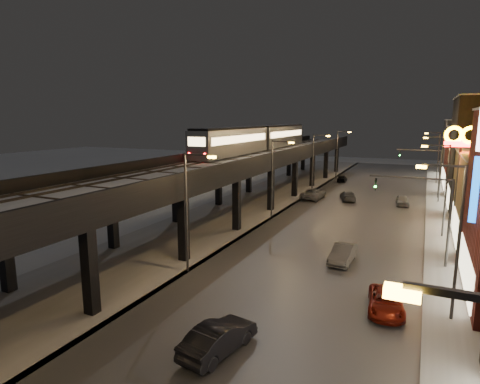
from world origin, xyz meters
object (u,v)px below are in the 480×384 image
at_px(car_mid_dark, 348,196).
at_px(car_onc_silver, 343,254).
at_px(car_onc_red, 402,201).
at_px(subway_train, 259,138).
at_px(car_mid_silver, 313,194).
at_px(car_near_white, 219,339).
at_px(car_far_white, 342,179).
at_px(car_onc_dark, 386,303).

xyz_separation_m(car_mid_dark, car_onc_silver, (4.10, -25.19, 0.05)).
distance_m(car_mid_dark, car_onc_red, 7.17).
relative_size(car_onc_silver, car_onc_red, 1.12).
distance_m(subway_train, car_mid_silver, 12.21).
distance_m(car_near_white, car_far_white, 57.32).
relative_size(subway_train, car_onc_red, 9.56).
relative_size(car_mid_silver, car_onc_silver, 1.27).
relative_size(car_mid_silver, car_far_white, 1.50).
bearing_deg(car_onc_silver, car_onc_red, 85.57).
bearing_deg(car_onc_dark, car_far_white, 97.24).
relative_size(subway_train, car_mid_silver, 6.75).
height_order(car_mid_dark, car_onc_red, car_mid_dark).
distance_m(car_far_white, car_onc_dark, 50.60).
height_order(car_near_white, car_far_white, car_near_white).
distance_m(car_near_white, car_mid_dark, 40.52).
height_order(car_mid_silver, car_onc_silver, car_mid_silver).
bearing_deg(car_far_white, car_onc_silver, 97.17).
bearing_deg(car_far_white, subway_train, 53.68).
bearing_deg(car_onc_red, car_mid_dark, 171.89).
bearing_deg(subway_train, car_far_white, 57.45).
bearing_deg(car_near_white, car_onc_red, -88.44).
height_order(subway_train, car_onc_red, subway_train).
distance_m(car_onc_silver, car_onc_dark, 8.35).
xyz_separation_m(car_mid_dark, car_far_white, (-3.98, 16.60, -0.04)).
bearing_deg(car_far_white, car_mid_silver, 83.97).
relative_size(car_mid_dark, car_onc_silver, 1.05).
height_order(car_mid_dark, car_onc_dark, car_mid_dark).
xyz_separation_m(car_mid_silver, car_far_white, (0.70, 17.63, -0.14)).
height_order(car_mid_silver, car_onc_red, car_mid_silver).
height_order(subway_train, car_mid_dark, subway_train).
bearing_deg(car_onc_dark, subway_train, 116.79).
bearing_deg(car_onc_red, car_onc_silver, -103.56).
bearing_deg(car_mid_silver, car_near_white, 101.11).
bearing_deg(car_near_white, car_mid_dark, -78.33).
xyz_separation_m(subway_train, car_near_white, (14.92, -41.47, -7.67)).
relative_size(subway_train, car_onc_silver, 8.57).
bearing_deg(car_mid_silver, car_far_white, -89.27).
xyz_separation_m(car_near_white, car_far_white, (-4.93, 57.11, -0.14)).
relative_size(car_mid_silver, car_onc_red, 1.42).
xyz_separation_m(car_onc_silver, car_onc_red, (3.07, 25.00, -0.05)).
bearing_deg(subway_train, car_onc_dark, -56.72).
distance_m(subway_train, car_onc_red, 22.54).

